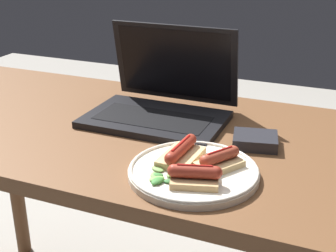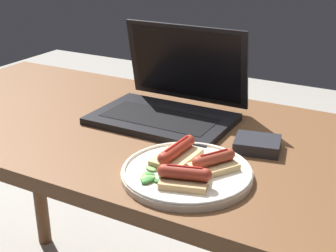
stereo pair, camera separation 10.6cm
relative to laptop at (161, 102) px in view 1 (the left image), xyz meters
The scene contains 8 objects.
desk 0.17m from the laptop, 112.45° to the right, with size 1.48×0.68×0.76m.
laptop is the anchor object (origin of this frame).
plate 0.34m from the laptop, 55.03° to the right, with size 0.27×0.27×0.02m.
sausage_toast_left 0.34m from the laptop, 45.84° to the right, with size 0.10×0.11×0.04m.
sausage_toast_middle 0.29m from the laptop, 58.08° to the right, with size 0.08×0.13×0.04m.
sausage_toast_right 0.39m from the laptop, 57.02° to the right, with size 0.11×0.08×0.04m.
salad_pile 0.37m from the laptop, 66.33° to the right, with size 0.08×0.08×0.01m.
external_drive 0.29m from the laptop, 16.22° to the right, with size 0.12×0.11×0.03m.
Camera 1 is at (0.51, -0.99, 1.23)m, focal length 50.00 mm.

